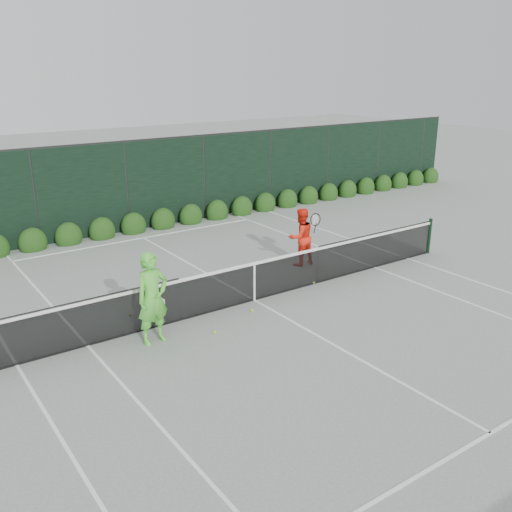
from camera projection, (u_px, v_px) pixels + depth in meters
ground at (254, 300)px, 13.77m from camera, size 80.00×80.00×0.00m
tennis_net at (253, 280)px, 13.59m from camera, size 12.90×0.10×1.07m
player_woman at (153, 298)px, 11.42m from camera, size 0.76×0.56×1.93m
player_man at (301, 237)px, 15.98m from camera, size 0.91×0.66×1.64m
court_lines at (254, 300)px, 13.77m from camera, size 11.03×23.83×0.01m
windscreen_fence at (333, 274)px, 11.18m from camera, size 32.00×21.07×3.06m
hedge_row at (134, 226)px, 19.25m from camera, size 31.66×0.65×0.94m
tennis_balls at (254, 302)px, 13.62m from camera, size 5.53×1.93×0.07m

